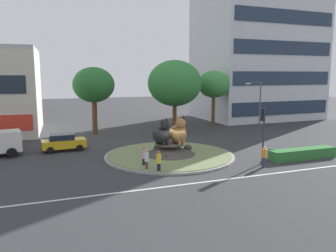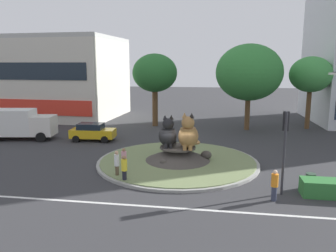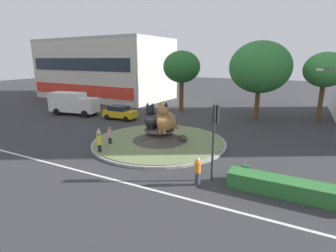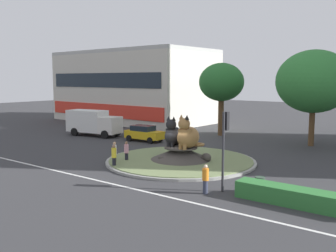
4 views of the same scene
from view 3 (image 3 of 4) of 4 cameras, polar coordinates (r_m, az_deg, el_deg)
The scene contains 18 objects.
ground_plane at distance 22.97m, azimuth -1.91°, elevation -3.66°, with size 160.00×160.00×0.00m, color #333335.
lane_centreline at distance 17.23m, azimuth -14.58°, elevation -10.48°, with size 112.00×0.20×0.01m, color silver.
roundabout_island at distance 22.86m, azimuth -1.89°, elevation -2.75°, with size 11.55×11.55×1.22m.
cat_statue_black at distance 22.79m, azimuth -3.51°, elevation 1.60°, with size 1.73×2.46×2.35m.
cat_statue_tabby at distance 21.84m, azimuth -0.46°, elevation 1.29°, with size 1.57×2.56×2.58m.
traffic_light_mast at distance 15.39m, azimuth 10.10°, elevation -0.53°, with size 0.34×0.46×4.58m.
shophouse_block at distance 51.11m, azimuth -13.68°, elevation 11.93°, with size 24.46×13.62×10.53m.
clipped_hedge_strip at distance 15.69m, azimuth 24.89°, elevation -12.18°, with size 6.46×1.20×0.90m, color #2D7033.
broadleaf_tree_behind_island at distance 36.56m, azimuth 2.98°, elevation 12.63°, with size 5.05×5.05×8.20m.
second_tree_near_tower at distance 32.86m, azimuth 19.36°, elevation 11.94°, with size 7.02×7.02×9.16m.
third_tree_left at distance 34.23m, azimuth 30.97°, elevation 10.35°, with size 4.51×4.51×7.86m.
pedestrian_pink_shirt at distance 22.34m, azimuth -12.53°, elevation -2.16°, with size 0.34×0.34×1.67m.
pedestrian_yellow_shirt at distance 20.59m, azimuth -14.70°, elevation -3.62°, with size 0.35×0.35×1.73m.
pedestrian_white_shirt at distance 21.56m, azimuth -14.74°, elevation -2.66°, with size 0.31×0.31×1.78m.
pedestrian_orange_shirt at distance 15.36m, azimuth 6.42°, elevation -9.65°, with size 0.37×0.37×1.68m.
sedan_on_far_lane at distance 32.19m, azimuth -10.43°, elevation 2.93°, with size 4.14×2.13×1.63m.
delivery_box_truck at distance 36.40m, azimuth -19.99°, elevation 4.75°, with size 6.73×3.22×2.88m.
litter_bin at distance 16.83m, azimuth 16.54°, elevation -9.57°, with size 0.56×0.56×0.90m.
Camera 3 is at (10.77, -19.00, 7.12)m, focal length 28.06 mm.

